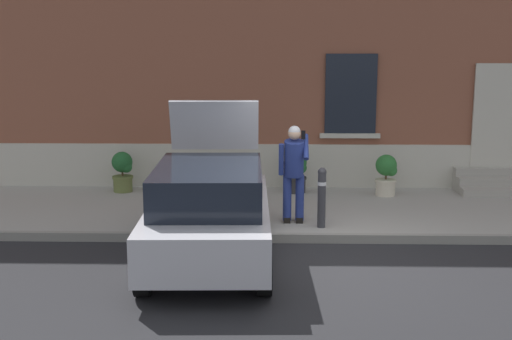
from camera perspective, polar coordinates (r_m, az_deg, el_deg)
ground_plane at (r=10.20m, az=5.44°, el=-7.82°), size 80.00×80.00×0.00m
sidewalk at (r=12.86m, az=4.59°, el=-3.50°), size 24.00×3.60×0.15m
curb_edge at (r=11.07m, az=5.11°, el=-5.89°), size 24.00×0.12×0.15m
building_facade at (r=14.95m, az=4.32°, el=12.65°), size 24.00×1.52×7.50m
entrance_stoop at (r=14.99m, az=20.40°, el=-1.06°), size 1.89×0.96×0.48m
hatchback_car_silver at (r=9.94m, az=-4.03°, el=-3.49°), size 1.90×4.12×2.34m
bollard_near_person at (r=11.31m, az=5.70°, el=-2.19°), size 0.15×0.15×1.04m
person_on_phone at (r=11.43m, az=3.29°, el=0.21°), size 0.51×0.51×1.74m
planter_olive at (r=14.28m, az=-11.45°, el=-0.05°), size 0.44×0.44×0.86m
planter_terracotta at (r=13.78m, az=-4.13°, el=-0.25°), size 0.44×0.44×0.86m
planter_charcoal at (r=13.94m, az=3.54°, el=-0.11°), size 0.44×0.44×0.86m
planter_cream at (r=13.90m, az=11.20°, el=-0.34°), size 0.44×0.44×0.86m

